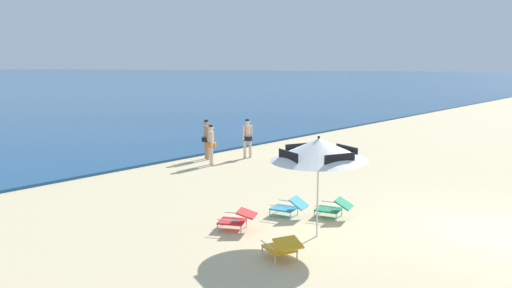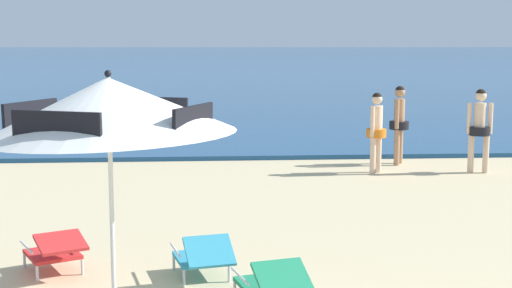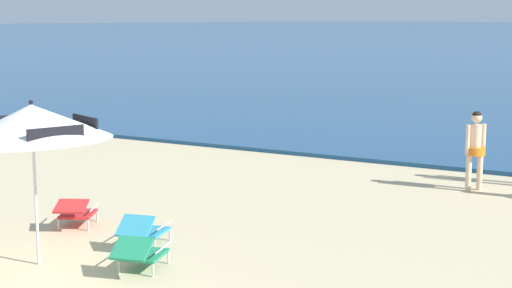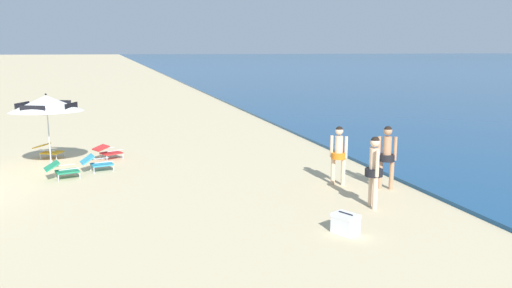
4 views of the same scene
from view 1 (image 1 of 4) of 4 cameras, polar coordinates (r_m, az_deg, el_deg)
name	(u,v)px [view 1 (image 1 of 4)]	position (r m, az deg, el deg)	size (l,w,h in m)	color
ground_plane	(494,232)	(12.74, 26.08, -9.25)	(800.00, 800.00, 0.00)	#CCB78C
beach_umbrella_striped_main	(318,149)	(10.78, 7.34, -0.64)	(2.22, 2.20, 2.30)	silver
lounge_chair_under_umbrella	(289,206)	(12.55, 3.90, -7.30)	(0.72, 0.99, 0.53)	teal
lounge_chair_beside_umbrella	(237,219)	(11.54, -2.22, -8.72)	(0.86, 1.00, 0.50)	red
lounge_chair_facing_sea	(334,207)	(12.58, 9.09, -7.35)	(0.74, 0.99, 0.52)	#1E7F56
lounge_chair_spare_folded	(282,247)	(9.84, 3.12, -11.92)	(0.83, 1.00, 0.50)	gold
person_standing_near_shore	(211,142)	(18.95, -5.29, 0.27)	(0.39, 0.39, 1.59)	beige
person_standing_beside	(247,135)	(20.34, -1.00, 1.01)	(0.49, 0.41, 1.66)	beige
person_wading_in	(207,136)	(20.17, -5.81, 0.90)	(0.41, 0.44, 1.66)	tan
cooler_box	(292,153)	(20.66, 4.23, -1.01)	(0.60, 0.53, 0.43)	white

